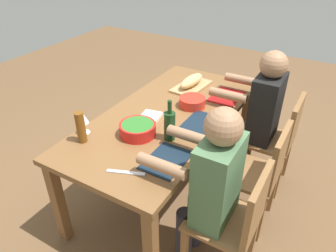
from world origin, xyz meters
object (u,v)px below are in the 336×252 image
(napkin_stack, at_px, (151,116))
(bread_loaf, at_px, (192,81))
(serving_bowl_fruit, at_px, (192,101))
(serving_bowl_greens, at_px, (138,129))
(chair_far_right, at_px, (236,220))
(wine_bottle, at_px, (170,125))
(diner_far_left, at_px, (260,110))
(dining_table, at_px, (168,123))
(chair_far_left, at_px, (278,138))
(chair_far_center, at_px, (260,172))
(beer_bottle, at_px, (81,127))
(wine_glass, at_px, (83,118))
(cutting_board, at_px, (191,86))
(diner_far_right, at_px, (210,182))

(napkin_stack, bearing_deg, bread_loaf, 177.55)
(serving_bowl_fruit, relative_size, serving_bowl_greens, 0.84)
(chair_far_right, bearing_deg, napkin_stack, -114.70)
(serving_bowl_greens, relative_size, wine_bottle, 0.86)
(serving_bowl_greens, bearing_deg, serving_bowl_fruit, 165.88)
(diner_far_left, bearing_deg, wine_bottle, -26.91)
(dining_table, bearing_deg, chair_far_left, 123.39)
(chair_far_center, height_order, chair_far_left, same)
(beer_bottle, bearing_deg, bread_loaf, 167.38)
(bread_loaf, bearing_deg, chair_far_right, 38.83)
(beer_bottle, bearing_deg, diner_far_left, 141.31)
(bread_loaf, bearing_deg, chair_far_left, 89.04)
(beer_bottle, height_order, wine_glass, beer_bottle)
(serving_bowl_fruit, xyz_separation_m, cutting_board, (-0.31, -0.16, -0.03))
(chair_far_right, xyz_separation_m, cutting_board, (-1.02, -0.82, 0.27))
(wine_bottle, bearing_deg, wine_glass, -66.88)
(diner_far_left, height_order, beer_bottle, diner_far_left)
(chair_far_center, distance_m, cutting_board, 1.01)
(cutting_board, height_order, napkin_stack, napkin_stack)
(chair_far_right, bearing_deg, dining_table, -123.39)
(chair_far_left, height_order, serving_bowl_greens, chair_far_left)
(beer_bottle, bearing_deg, wine_bottle, 123.26)
(chair_far_left, height_order, wine_glass, wine_glass)
(chair_far_center, xyz_separation_m, wine_glass, (0.52, -1.13, 0.37))
(diner_far_left, bearing_deg, napkin_stack, -47.14)
(chair_far_center, bearing_deg, chair_far_left, 180.00)
(diner_far_right, bearing_deg, bread_loaf, -148.00)
(dining_table, distance_m, chair_far_right, 0.93)
(cutting_board, relative_size, beer_bottle, 1.82)
(serving_bowl_fruit, xyz_separation_m, beer_bottle, (0.81, -0.41, 0.07))
(diner_far_left, distance_m, diner_far_right, 1.01)
(chair_far_left, bearing_deg, beer_bottle, -44.02)
(dining_table, xyz_separation_m, napkin_stack, (0.11, -0.08, 0.10))
(dining_table, distance_m, cutting_board, 0.53)
(chair_far_center, height_order, wine_bottle, wine_bottle)
(chair_far_left, xyz_separation_m, diner_far_right, (1.01, -0.18, 0.21))
(bread_loaf, xyz_separation_m, wine_bottle, (0.80, 0.24, 0.04))
(diner_far_right, height_order, bread_loaf, diner_far_right)
(cutting_board, bearing_deg, wine_glass, -16.73)
(diner_far_left, height_order, diner_far_right, same)
(diner_far_right, relative_size, napkin_stack, 8.57)
(chair_far_center, xyz_separation_m, diner_far_right, (0.50, -0.18, 0.21))
(beer_bottle, bearing_deg, wine_glass, -144.92)
(serving_bowl_fruit, bearing_deg, diner_far_left, 122.24)
(chair_far_left, height_order, wine_bottle, wine_bottle)
(chair_far_right, distance_m, wine_glass, 1.19)
(diner_far_left, relative_size, serving_bowl_fruit, 5.75)
(chair_far_center, distance_m, serving_bowl_greens, 0.93)
(chair_far_left, distance_m, diner_far_right, 1.04)
(diner_far_right, bearing_deg, wine_glass, -88.94)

